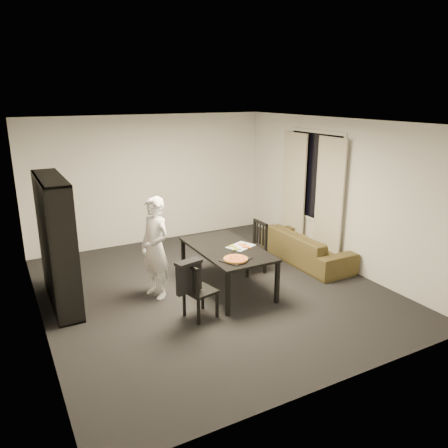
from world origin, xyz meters
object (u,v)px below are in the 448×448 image
baking_tray (236,259)px  bookshelf (57,243)px  person (155,248)px  pepperoni_pizza (236,259)px  chair_right (255,243)px  sofa (306,247)px  chair_left (196,287)px  dining_table (227,252)px

baking_tray → bookshelf: bearing=151.7°
person → pepperoni_pizza: (0.91, -0.82, -0.06)m
person → pepperoni_pizza: person is taller
chair_right → sofa: size_ratio=0.46×
bookshelf → pepperoni_pizza: 2.56m
chair_left → chair_right: size_ratio=0.91×
bookshelf → pepperoni_pizza: bearing=-29.0°
sofa → pepperoni_pizza: bearing=113.8°
chair_right → sofa: 1.10m
bookshelf → chair_right: (3.16, -0.29, -0.44)m
chair_right → pepperoni_pizza: chair_right is taller
person → pepperoni_pizza: 1.23m
chair_right → sofa: bearing=85.2°
bookshelf → baking_tray: bearing=-28.3°
bookshelf → pepperoni_pizza: bookshelf is taller
bookshelf → person: size_ratio=1.22×
chair_left → chair_right: 1.93m
chair_left → person: size_ratio=0.52×
dining_table → pepperoni_pizza: (-0.15, -0.53, 0.09)m
dining_table → person: bearing=164.7°
chair_left → baking_tray: bearing=-91.9°
bookshelf → chair_right: bearing=-5.3°
baking_tray → sofa: 2.20m
bookshelf → dining_table: size_ratio=1.15×
chair_right → baking_tray: (-0.91, -0.92, 0.19)m
sofa → chair_left: bearing=110.3°
dining_table → sofa: size_ratio=0.85×
chair_right → person: size_ratio=0.58×
chair_left → baking_tray: size_ratio=2.04×
chair_left → dining_table: bearing=-65.2°
pepperoni_pizza → sofa: (2.00, 0.88, -0.43)m
chair_left → sofa: (2.69, 0.99, -0.18)m
chair_left → person: bearing=1.0°
dining_table → chair_right: 0.89m
pepperoni_pizza → dining_table: bearing=74.3°
baking_tray → chair_right: bearing=45.3°
sofa → bookshelf: bearing=85.2°
chair_right → pepperoni_pizza: 1.34m
person → sofa: person is taller
chair_left → chair_right: chair_right is taller
chair_right → person: (-1.84, -0.12, 0.27)m
bookshelf → chair_left: (1.55, -1.35, -0.49)m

